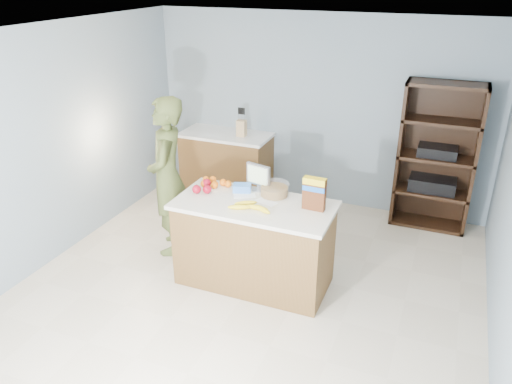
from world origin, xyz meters
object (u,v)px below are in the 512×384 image
at_px(counter_peninsula, 254,247).
at_px(tv, 258,176).
at_px(shelving_unit, 436,159).
at_px(cereal_box, 314,191).
at_px(person, 168,177).

bearing_deg(counter_peninsula, tv, 104.56).
xyz_separation_m(counter_peninsula, shelving_unit, (1.55, 2.05, 0.45)).
xyz_separation_m(counter_peninsula, tv, (-0.08, 0.30, 0.64)).
height_order(tv, cereal_box, cereal_box).
height_order(shelving_unit, tv, shelving_unit).
height_order(shelving_unit, person, shelving_unit).
height_order(counter_peninsula, person, person).
height_order(counter_peninsula, shelving_unit, shelving_unit).
height_order(shelving_unit, cereal_box, shelving_unit).
distance_m(shelving_unit, person, 3.22).
distance_m(person, tv, 1.07).
distance_m(counter_peninsula, person, 1.26).
bearing_deg(counter_peninsula, shelving_unit, 52.89).
xyz_separation_m(tv, cereal_box, (0.65, -0.21, 0.03)).
bearing_deg(cereal_box, tv, 162.35).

